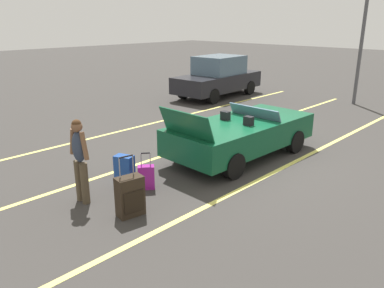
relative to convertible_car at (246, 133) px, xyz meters
The scene contains 11 objects.
ground_plane 0.62m from the convertible_car, behind, with size 80.00×80.00×0.00m, color #383533.
lot_line_near 1.39m from the convertible_car, 99.09° to the right, with size 18.00×0.12×0.01m, color #EAE066.
lot_line_mid 1.59m from the convertible_car, 97.73° to the left, with size 18.00×0.12×0.01m, color #EAE066.
lot_line_far 4.21m from the convertible_car, 92.73° to the left, with size 18.00×0.12×0.01m, color #EAE066.
convertible_car is the anchor object (origin of this frame).
suitcase_large_black 4.14m from the convertible_car, behind, with size 0.52×0.37×1.12m.
suitcase_medium_bright 3.41m from the convertible_car, 166.69° to the left, with size 0.37×0.46×0.62m.
suitcase_small_carryon 3.19m from the convertible_car, behind, with size 0.39×0.37×0.78m.
traveler_person 4.47m from the convertible_car, behind, with size 0.22×0.60×1.65m.
parked_sedan_near 7.94m from the convertible_car, 45.33° to the left, with size 4.59×2.06×1.82m.
parking_lamp_post 8.59m from the convertible_car, ahead, with size 0.50×0.24×4.91m.
Camera 1 is at (-7.66, -5.60, 3.40)m, focal length 35.99 mm.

